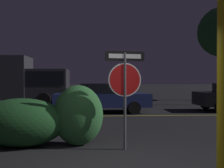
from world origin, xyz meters
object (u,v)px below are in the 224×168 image
object	(u,v)px
yellow_pole_right	(222,82)
hedge_bush_1	(21,122)
passing_car_2	(101,98)
tree_1	(223,32)
hedge_bush_2	(78,115)
stop_sign	(125,80)
delivery_truck	(16,80)

from	to	relation	value
yellow_pole_right	hedge_bush_1	size ratio (longest dim) A/B	1.44
passing_car_2	tree_1	size ratio (longest dim) A/B	0.63
hedge_bush_1	hedge_bush_2	size ratio (longest dim) A/B	1.47
stop_sign	hedge_bush_1	xyz separation A→B (m)	(-2.41, 0.40, -1.00)
yellow_pole_right	hedge_bush_2	xyz separation A→B (m)	(-2.57, 1.90, -0.81)
tree_1	yellow_pole_right	bearing A→B (deg)	-117.49
hedge_bush_2	tree_1	bearing A→B (deg)	52.12
delivery_truck	tree_1	xyz separation A→B (m)	(15.56, 3.36, 3.95)
yellow_pole_right	passing_car_2	world-z (taller)	yellow_pole_right
hedge_bush_1	tree_1	xyz separation A→B (m)	(12.08, 13.83, 5.01)
hedge_bush_1	hedge_bush_2	xyz separation A→B (m)	(1.34, 0.01, 0.15)
hedge_bush_2	yellow_pole_right	bearing A→B (deg)	-36.45
yellow_pole_right	hedge_bush_1	xyz separation A→B (m)	(-3.90, 1.88, -0.96)
delivery_truck	tree_1	bearing A→B (deg)	102.09
hedge_bush_2	tree_1	size ratio (longest dim) A/B	0.19
yellow_pole_right	hedge_bush_1	distance (m)	4.44
hedge_bush_1	hedge_bush_2	world-z (taller)	hedge_bush_2
passing_car_2	delivery_truck	bearing A→B (deg)	-132.09
stop_sign	hedge_bush_1	bearing A→B (deg)	162.16
passing_car_2	stop_sign	bearing A→B (deg)	-1.40
passing_car_2	tree_1	distance (m)	13.48
yellow_pole_right	tree_1	xyz separation A→B (m)	(8.18, 15.71, 4.05)
stop_sign	tree_1	world-z (taller)	tree_1
delivery_truck	yellow_pole_right	bearing A→B (deg)	30.78
passing_car_2	hedge_bush_2	bearing A→B (deg)	-10.91
tree_1	delivery_truck	bearing A→B (deg)	-167.82
yellow_pole_right	hedge_bush_2	bearing A→B (deg)	143.55
hedge_bush_2	delivery_truck	bearing A→B (deg)	114.73
hedge_bush_2	delivery_truck	xyz separation A→B (m)	(-4.82, 10.46, 0.91)
stop_sign	hedge_bush_1	world-z (taller)	stop_sign
stop_sign	tree_1	bearing A→B (deg)	47.31
passing_car_2	delivery_truck	distance (m)	6.92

